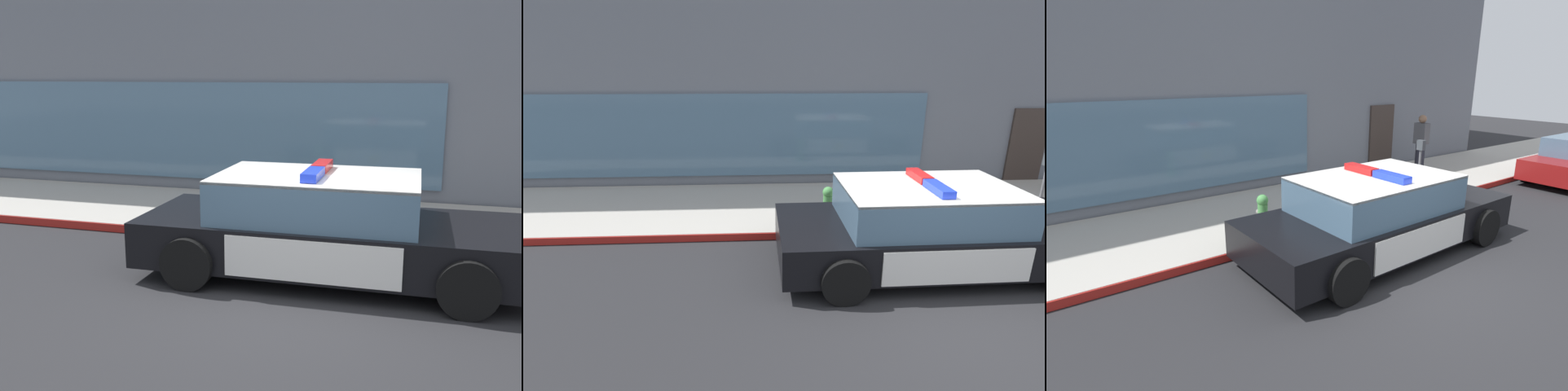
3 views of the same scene
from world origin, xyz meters
The scene contains 6 objects.
ground centered at (0.00, 0.00, 0.00)m, with size 48.00×48.00×0.00m, color #262628.
sidewalk centered at (0.00, 3.81, 0.07)m, with size 48.00×3.22×0.15m, color #B2ADA3.
curb_red_paint centered at (0.00, 2.19, 0.08)m, with size 28.80×0.04×0.14m, color maroon.
storefront_building centered at (-2.56, 10.63, 4.70)m, with size 24.35×10.40×9.40m.
police_cruiser centered at (0.27, 1.06, 0.68)m, with size 5.08×2.22×1.49m.
fire_hydrant centered at (-1.12, 2.70, 0.50)m, with size 0.34×0.39×0.73m.
Camera 2 is at (-2.41, -4.48, 3.11)m, focal length 26.45 mm.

